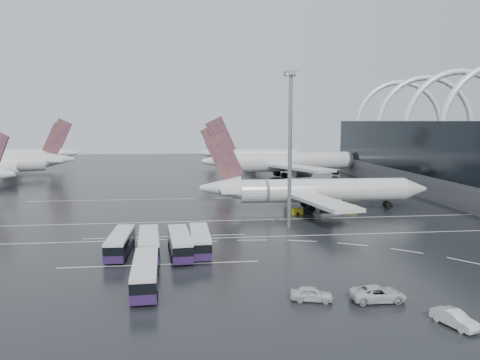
{
  "coord_description": "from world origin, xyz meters",
  "views": [
    {
      "loc": [
        -20.07,
        -80.41,
        20.01
      ],
      "look_at": [
        -8.28,
        21.7,
        7.0
      ],
      "focal_mm": 35.0,
      "sensor_mm": 36.0,
      "label": 1
    }
  ],
  "objects": [
    {
      "name": "airliner_gate_c",
      "position": [
        8.9,
        130.21,
        4.42
      ],
      "size": [
        49.63,
        45.57,
        17.67
      ],
      "rotation": [
        0.0,
        0.0,
        -0.1
      ],
      "color": "silver",
      "rests_on": "ground"
    },
    {
      "name": "gse_cart_belly_c",
      "position": [
        3.53,
        16.51,
        0.63
      ],
      "size": [
        2.33,
        1.37,
        1.27
      ],
      "primitive_type": "cube",
      "color": "#A99F16",
      "rests_on": "ground"
    },
    {
      "name": "bus_row_near_c",
      "position": [
        -21.21,
        -11.18,
        1.76
      ],
      "size": [
        4.04,
        13.22,
        3.21
      ],
      "rotation": [
        0.0,
        0.0,
        1.66
      ],
      "color": "#29133D",
      "rests_on": "ground"
    },
    {
      "name": "bus_row_far_b",
      "position": [
        -25.19,
        -25.0,
        1.76
      ],
      "size": [
        3.54,
        13.11,
        3.2
      ],
      "rotation": [
        0.0,
        0.0,
        1.61
      ],
      "color": "#29133D",
      "rests_on": "ground"
    },
    {
      "name": "van_curve_c",
      "position": [
        5.84,
        -39.42,
        0.79
      ],
      "size": [
        3.21,
        5.09,
        1.58
      ],
      "primitive_type": "imported",
      "rotation": [
        0.0,
        0.0,
        0.35
      ],
      "color": "silver",
      "rests_on": "ground"
    },
    {
      "name": "gse_cart_belly_e",
      "position": [
        11.48,
        31.16,
        0.54
      ],
      "size": [
        1.99,
        1.17,
        1.08
      ],
      "primitive_type": "cube",
      "color": "#A99F16",
      "rests_on": "ground"
    },
    {
      "name": "bus_bay_line_north",
      "position": [
        -24.0,
        0.0,
        0.01
      ],
      "size": [
        28.0,
        0.25,
        0.01
      ],
      "primitive_type": "cube",
      "color": "silver",
      "rests_on": "ground"
    },
    {
      "name": "ground",
      "position": [
        0.0,
        0.0,
        0.0
      ],
      "size": [
        420.0,
        420.0,
        0.0
      ],
      "primitive_type": "plane",
      "color": "black",
      "rests_on": "ground"
    },
    {
      "name": "gse_cart_belly_a",
      "position": [
        16.82,
        19.73,
        0.59
      ],
      "size": [
        2.16,
        1.27,
        1.18
      ],
      "primitive_type": "cube",
      "color": "#A99F16",
      "rests_on": "ground"
    },
    {
      "name": "bus_row_near_b",
      "position": [
        -25.85,
        -10.82,
        1.76
      ],
      "size": [
        3.94,
        13.2,
        3.2
      ],
      "rotation": [
        0.0,
        0.0,
        1.65
      ],
      "color": "#29133D",
      "rests_on": "ground"
    },
    {
      "name": "airliner_main",
      "position": [
        7.77,
        20.49,
        4.4
      ],
      "size": [
        51.78,
        45.57,
        17.59
      ],
      "rotation": [
        0.0,
        0.0,
        -0.02
      ],
      "color": "silver",
      "rests_on": "ground"
    },
    {
      "name": "lane_marking_near",
      "position": [
        0.0,
        -2.0,
        0.01
      ],
      "size": [
        120.0,
        0.25,
        0.01
      ],
      "primitive_type": "cube",
      "color": "silver",
      "rests_on": "ground"
    },
    {
      "name": "lane_marking_far",
      "position": [
        0.0,
        40.0,
        0.01
      ],
      "size": [
        120.0,
        0.25,
        0.01
      ],
      "primitive_type": "cube",
      "color": "silver",
      "rests_on": "ground"
    },
    {
      "name": "bus_row_near_d",
      "position": [
        -18.16,
        -9.96,
        1.73
      ],
      "size": [
        3.24,
        12.86,
        3.15
      ],
      "rotation": [
        0.0,
        0.0,
        1.59
      ],
      "color": "#29133D",
      "rests_on": "ground"
    },
    {
      "name": "van_curve_a",
      "position": [
        1.0,
        -32.37,
        0.86
      ],
      "size": [
        6.25,
        2.99,
        1.72
      ],
      "primitive_type": "imported",
      "rotation": [
        0.0,
        0.0,
        1.55
      ],
      "color": "silver",
      "rests_on": "ground"
    },
    {
      "name": "airliner_gate_b",
      "position": [
        14.16,
        81.05,
        5.41
      ],
      "size": [
        61.79,
        54.7,
        21.62
      ],
      "rotation": [
        0.0,
        0.0,
        0.23
      ],
      "color": "silver",
      "rests_on": "ground"
    },
    {
      "name": "van_curve_b",
      "position": [
        -6.35,
        -31.44,
        0.81
      ],
      "size": [
        5.06,
        3.03,
        1.61
      ],
      "primitive_type": "imported",
      "rotation": [
        0.0,
        0.0,
        1.32
      ],
      "color": "silver",
      "rests_on": "ground"
    },
    {
      "name": "bus_row_near_a",
      "position": [
        -30.18,
        -9.8,
        1.71
      ],
      "size": [
        3.26,
        12.72,
        3.12
      ],
      "rotation": [
        0.0,
        0.0,
        1.55
      ],
      "color": "#29133D",
      "rests_on": "ground"
    },
    {
      "name": "bus_bay_line_south",
      "position": [
        -24.0,
        -16.0,
        0.01
      ],
      "size": [
        28.0,
        0.25,
        0.01
      ],
      "primitive_type": "cube",
      "color": "silver",
      "rests_on": "ground"
    },
    {
      "name": "jet_remote_far",
      "position": [
        -88.98,
        120.54,
        5.5
      ],
      "size": [
        48.86,
        39.35,
        21.3
      ],
      "rotation": [
        0.0,
        0.0,
        3.2
      ],
      "color": "silver",
      "rests_on": "ground"
    },
    {
      "name": "lane_marking_mid",
      "position": [
        0.0,
        12.0,
        0.01
      ],
      "size": [
        120.0,
        0.25,
        0.01
      ],
      "primitive_type": "cube",
      "color": "silver",
      "rests_on": "ground"
    },
    {
      "name": "floodlight_mast",
      "position": [
        -0.99,
        4.3,
        18.26
      ],
      "size": [
        2.23,
        2.23,
        29.03
      ],
      "color": "gray",
      "rests_on": "ground"
    },
    {
      "name": "jet_remote_mid",
      "position": [
        -81.64,
        90.77,
        5.04
      ],
      "size": [
        43.95,
        35.75,
        19.53
      ],
      "rotation": [
        0.0,
        0.0,
        3.48
      ],
      "color": "silver",
      "rests_on": "ground"
    }
  ]
}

